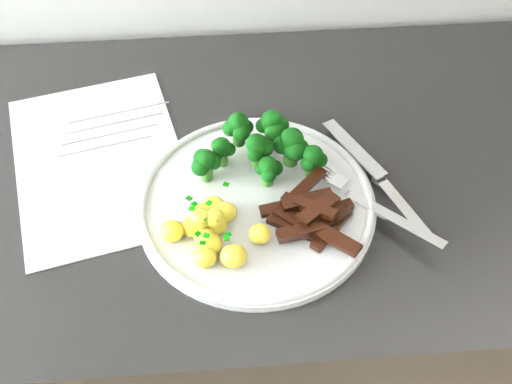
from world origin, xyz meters
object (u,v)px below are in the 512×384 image
potatoes (211,231)px  knife (387,189)px  counter (214,325)px  recipe_paper (99,160)px  broccoli (262,145)px  fork (373,205)px  plate (256,203)px  beef_strips (311,215)px

potatoes → knife: bearing=14.8°
counter → recipe_paper: bearing=167.2°
broccoli → potatoes: 0.14m
recipe_paper → potatoes: (0.15, -0.15, 0.02)m
counter → fork: (0.22, -0.09, 0.46)m
knife → plate: bearing=-177.2°
fork → recipe_paper: bearing=161.2°
potatoes → knife: 0.24m
broccoli → knife: 0.17m
plate → beef_strips: (0.07, -0.04, 0.01)m
recipe_paper → beef_strips: size_ratio=2.53×
counter → broccoli: 0.49m
recipe_paper → beef_strips: (0.27, -0.13, 0.02)m
plate → knife: size_ratio=1.45×
knife → beef_strips: bearing=-157.4°
fork → potatoes: bearing=-172.0°
plate → fork: 0.15m
beef_strips → knife: bearing=22.6°
plate → potatoes: (-0.06, -0.05, 0.02)m
broccoli → beef_strips: bearing=-62.3°
recipe_paper → knife: 0.39m
potatoes → fork: size_ratio=0.80×
fork → plate: bearing=170.8°
recipe_paper → beef_strips: beef_strips is taller
broccoli → beef_strips: size_ratio=1.24×
plate → fork: fork is taller
counter → beef_strips: (0.14, -0.10, 0.46)m
recipe_paper → potatoes: size_ratio=2.67×
counter → knife: (0.25, -0.06, 0.45)m
potatoes → beef_strips: size_ratio=0.95×
counter → potatoes: potatoes is taller
potatoes → beef_strips: (0.12, 0.02, -0.00)m
counter → potatoes: 0.48m
broccoli → potatoes: (-0.07, -0.12, -0.02)m
potatoes → beef_strips: bearing=7.6°
recipe_paper → broccoli: 0.23m
plate → potatoes: size_ratio=2.29×
recipe_paper → fork: fork is taller
beef_strips → counter: bearing=143.9°
broccoli → beef_strips: 0.12m
fork → beef_strips: bearing=-171.4°
fork → knife: size_ratio=0.79×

